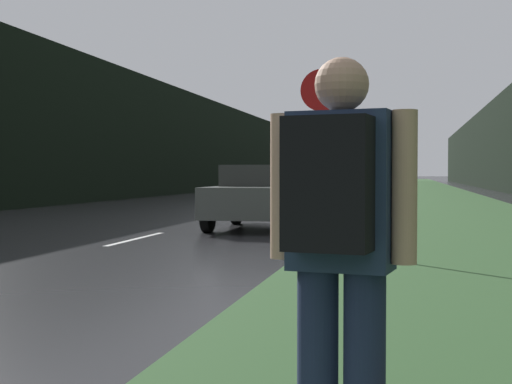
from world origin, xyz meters
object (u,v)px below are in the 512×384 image
at_px(delivery_truck, 353,169).
at_px(hitchhiker_with_backpack, 339,243).
at_px(car_passing_near, 258,196).
at_px(car_passing_far, 321,189).
at_px(stop_sign, 321,139).
at_px(car_oncoming, 279,184).

bearing_deg(delivery_truck, hitchhiker_with_backpack, -85.70).
xyz_separation_m(car_passing_near, car_passing_far, (0.00, 12.66, -0.09)).
xyz_separation_m(stop_sign, hitchhiker_with_backpack, (1.17, -9.05, -0.87)).
bearing_deg(stop_sign, car_passing_far, 96.89).
bearing_deg(delivery_truck, car_oncoming, -90.00).
bearing_deg(car_oncoming, stop_sign, -78.25).
bearing_deg(car_oncoming, car_passing_near, -80.92).
bearing_deg(car_oncoming, hitchhiker_with_backpack, -79.32).
bearing_deg(delivery_truck, car_passing_far, -86.81).
bearing_deg(car_passing_near, delivery_truck, -87.32).
bearing_deg(car_passing_far, car_passing_near, 90.00).
bearing_deg(car_passing_near, car_oncoming, -80.92).
xyz_separation_m(car_passing_far, delivery_truck, (-3.68, 65.95, 1.12)).
bearing_deg(car_passing_far, delivery_truck, -86.81).
xyz_separation_m(stop_sign, car_passing_far, (-2.11, 17.48, -1.23)).
xyz_separation_m(car_passing_near, delivery_truck, (-3.68, 78.61, 1.03)).
relative_size(car_passing_far, car_oncoming, 0.97).
height_order(stop_sign, car_passing_near, stop_sign).
distance_m(car_passing_near, delivery_truck, 78.70).
distance_m(stop_sign, car_passing_near, 5.39).
distance_m(stop_sign, car_passing_far, 17.65).
xyz_separation_m(stop_sign, car_passing_near, (-2.11, 4.82, -1.13)).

